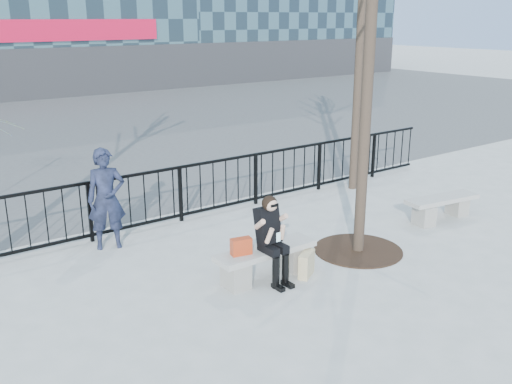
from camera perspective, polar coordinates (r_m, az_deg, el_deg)
ground at (r=8.83m, az=0.98°, el=-8.54°), size 120.00×120.00×0.00m
street_surface at (r=22.20m, az=-23.21°, el=5.85°), size 60.00×23.00×0.01m
railing at (r=11.00m, az=-8.48°, el=-0.36°), size 14.00×0.06×1.10m
tree_grate at (r=9.92m, az=10.16°, el=-5.74°), size 1.50×1.50×0.02m
bench_main at (r=8.70m, az=0.99°, el=-6.76°), size 1.65×0.46×0.49m
bench_second at (r=11.72m, az=18.07°, el=-1.30°), size 1.57×0.44×0.47m
seated_woman at (r=8.44m, az=1.66°, el=-4.82°), size 0.50×0.64×1.34m
handbag at (r=8.35m, az=-1.50°, el=-5.46°), size 0.33×0.20×0.25m
shopping_bag at (r=8.84m, az=5.07°, el=-7.20°), size 0.42×0.34×0.38m
standing_man at (r=9.96m, az=-14.73°, el=-0.68°), size 0.73×0.59×1.75m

